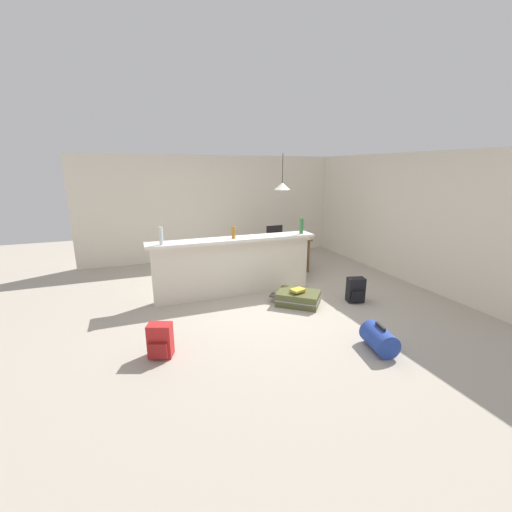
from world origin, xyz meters
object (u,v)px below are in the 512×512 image
object	(u,v)px
pendant_lamp	(282,186)
duffel_bag_blue	(379,339)
bottle_green	(302,226)
dining_chair_near_partition	(292,254)
dining_table	(281,242)
backpack_red	(160,341)
bottle_clear	(161,236)
bottle_amber	(233,232)
suitcase_flat_olive	(298,298)
dining_chair_far_side	(272,242)
backpack_black	(356,290)
book_stack	(298,290)

from	to	relation	value
pendant_lamp	duffel_bag_blue	bearing A→B (deg)	-94.53
bottle_green	dining_chair_near_partition	xyz separation A→B (m)	(0.09, 0.50, -0.67)
dining_table	backpack_red	bearing A→B (deg)	-136.70
bottle_clear	backpack_red	distance (m)	1.85
bottle_amber	bottle_green	xyz separation A→B (m)	(1.29, -0.03, 0.04)
duffel_bag_blue	suitcase_flat_olive	bearing A→B (deg)	99.28
bottle_green	dining_chair_near_partition	world-z (taller)	bottle_green
bottle_amber	pendant_lamp	bearing A→B (deg)	37.44
bottle_green	duffel_bag_blue	world-z (taller)	bottle_green
dining_chair_near_partition	pendant_lamp	xyz separation A→B (m)	(0.03, 0.61, 1.32)
bottle_green	dining_chair_far_side	world-z (taller)	bottle_green
dining_chair_near_partition	duffel_bag_blue	size ratio (longest dim) A/B	1.76
dining_table	duffel_bag_blue	distance (m)	3.53
suitcase_flat_olive	dining_chair_far_side	bearing A→B (deg)	76.64
dining_table	backpack_black	distance (m)	2.17
bottle_green	backpack_red	bearing A→B (deg)	-149.87
dining_chair_far_side	book_stack	world-z (taller)	dining_chair_far_side
backpack_black	book_stack	distance (m)	1.01
bottle_clear	backpack_red	bearing A→B (deg)	-98.17
bottle_green	backpack_black	world-z (taller)	bottle_green
bottle_clear	backpack_red	world-z (taller)	bottle_clear
pendant_lamp	dining_table	bearing A→B (deg)	-108.14
bottle_clear	dining_chair_far_side	size ratio (longest dim) A/B	0.31
backpack_black	book_stack	bearing A→B (deg)	166.85
pendant_lamp	duffel_bag_blue	xyz separation A→B (m)	(-0.28, -3.51, -1.69)
bottle_clear	dining_table	distance (m)	2.89
pendant_lamp	suitcase_flat_olive	size ratio (longest dim) A/B	0.92
bottle_clear	suitcase_flat_olive	distance (m)	2.44
bottle_clear	suitcase_flat_olive	world-z (taller)	bottle_clear
pendant_lamp	duffel_bag_blue	size ratio (longest dim) A/B	1.47
dining_chair_near_partition	dining_chair_far_side	xyz separation A→B (m)	(0.06, 1.16, 0.00)
suitcase_flat_olive	backpack_black	size ratio (longest dim) A/B	2.02
dining_chair_far_side	backpack_black	bearing A→B (deg)	-81.58
book_stack	bottle_green	bearing A→B (deg)	59.75
bottle_amber	dining_chair_far_side	size ratio (longest dim) A/B	0.22
bottle_clear	pendant_lamp	size ratio (longest dim) A/B	0.37
dining_chair_near_partition	bottle_amber	bearing A→B (deg)	-161.26
backpack_black	dining_chair_far_side	bearing A→B (deg)	98.42
bottle_clear	duffel_bag_blue	world-z (taller)	bottle_clear
dining_chair_far_side	pendant_lamp	bearing A→B (deg)	-92.81
book_stack	backpack_red	bearing A→B (deg)	-160.25
backpack_black	book_stack	size ratio (longest dim) A/B	1.58
bottle_amber	suitcase_flat_olive	xyz separation A→B (m)	(0.87, -0.78, -1.03)
bottle_amber	duffel_bag_blue	distance (m)	2.86
bottle_green	backpack_black	bearing A→B (deg)	-61.40
dining_chair_far_side	bottle_green	bearing A→B (deg)	-95.07
bottle_clear	dining_chair_near_partition	xyz separation A→B (m)	(2.59, 0.53, -0.66)
bottle_green	suitcase_flat_olive	distance (m)	1.37
bottle_amber	dining_chair_near_partition	size ratio (longest dim) A/B	0.22
suitcase_flat_olive	backpack_black	world-z (taller)	backpack_black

